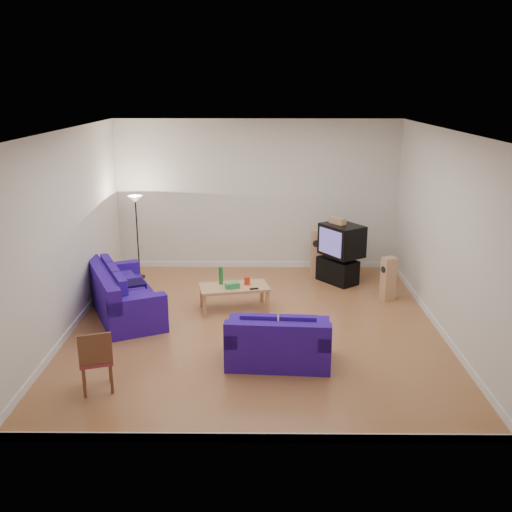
{
  "coord_description": "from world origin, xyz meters",
  "views": [
    {
      "loc": [
        0.08,
        -8.77,
        3.84
      ],
      "look_at": [
        0.0,
        0.4,
        1.1
      ],
      "focal_mm": 40.0,
      "sensor_mm": 36.0,
      "label": 1
    }
  ],
  "objects_px": {
    "coffee_table": "(234,289)",
    "television": "(342,240)",
    "sofa_three_seat": "(122,298)",
    "tv_stand": "(337,271)",
    "sofa_loveseat": "(278,346)"
  },
  "relations": [
    {
      "from": "tv_stand",
      "to": "sofa_three_seat",
      "type": "bearing_deg",
      "value": -104.45
    },
    {
      "from": "sofa_loveseat",
      "to": "tv_stand",
      "type": "height_order",
      "value": "sofa_loveseat"
    },
    {
      "from": "sofa_three_seat",
      "to": "tv_stand",
      "type": "xyz_separation_m",
      "value": [
        3.97,
        1.75,
        -0.06
      ]
    },
    {
      "from": "coffee_table",
      "to": "tv_stand",
      "type": "height_order",
      "value": "tv_stand"
    },
    {
      "from": "sofa_three_seat",
      "to": "tv_stand",
      "type": "bearing_deg",
      "value": 89.0
    },
    {
      "from": "coffee_table",
      "to": "sofa_three_seat",
      "type": "bearing_deg",
      "value": -172.24
    },
    {
      "from": "sofa_three_seat",
      "to": "television",
      "type": "distance_m",
      "value": 4.41
    },
    {
      "from": "coffee_table",
      "to": "television",
      "type": "distance_m",
      "value": 2.59
    },
    {
      "from": "tv_stand",
      "to": "sofa_loveseat",
      "type": "bearing_deg",
      "value": -58.39
    },
    {
      "from": "coffee_table",
      "to": "television",
      "type": "relative_size",
      "value": 1.3
    },
    {
      "from": "sofa_loveseat",
      "to": "television",
      "type": "height_order",
      "value": "television"
    },
    {
      "from": "television",
      "to": "tv_stand",
      "type": "bearing_deg",
      "value": -164.16
    },
    {
      "from": "coffee_table",
      "to": "sofa_loveseat",
      "type": "bearing_deg",
      "value": -70.75
    },
    {
      "from": "sofa_three_seat",
      "to": "coffee_table",
      "type": "relative_size",
      "value": 1.81
    },
    {
      "from": "sofa_three_seat",
      "to": "television",
      "type": "relative_size",
      "value": 2.36
    }
  ]
}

